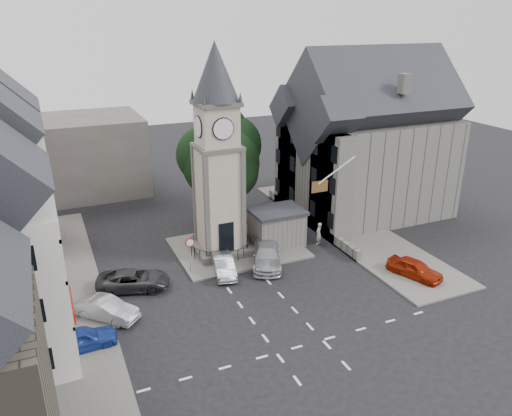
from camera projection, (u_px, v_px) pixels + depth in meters
name	position (u px, v px, depth m)	size (l,w,h in m)	color
ground	(261.00, 300.00, 33.40)	(120.00, 120.00, 0.00)	black
pavement_west	(57.00, 295.00, 33.82)	(6.00, 30.00, 0.14)	#595651
pavement_east	(346.00, 227.00, 44.70)	(6.00, 26.00, 0.14)	#595651
central_island	(238.00, 248.00, 40.77)	(10.00, 8.00, 0.16)	#595651
road_markings	(300.00, 346.00, 28.70)	(20.00, 8.00, 0.01)	silver
clock_tower	(218.00, 154.00, 37.30)	(4.86, 4.86, 16.25)	#4C4944
stone_shelter	(277.00, 227.00, 41.05)	(4.30, 3.30, 3.08)	slate
town_tree	(220.00, 151.00, 42.74)	(7.20, 7.20, 10.80)	black
warning_sign_post	(190.00, 249.00, 36.11)	(0.70, 0.19, 2.85)	black
backdrop_west	(44.00, 159.00, 51.39)	(20.00, 10.00, 8.00)	#4C4944
east_building	(365.00, 148.00, 46.38)	(14.40, 11.40, 12.60)	slate
east_boundary_wall	(308.00, 220.00, 45.22)	(0.40, 16.00, 0.90)	slate
flagpole	(337.00, 170.00, 37.29)	(3.68, 0.10, 2.74)	white
car_west_blue	(81.00, 339.00, 28.23)	(1.61, 3.99, 1.36)	navy
car_west_silver	(106.00, 309.00, 31.12)	(1.45, 4.16, 1.37)	#A5A6AD
car_west_grey	(133.00, 280.00, 34.52)	(2.30, 4.98, 1.38)	#2C2D2F
car_island_silver	(223.00, 265.00, 36.63)	(1.40, 4.01, 1.32)	gray
car_island_east	(267.00, 256.00, 37.91)	(2.11, 5.20, 1.51)	#A7AAAF
car_east_red	(415.00, 269.00, 36.08)	(1.63, 4.06, 1.38)	#961D08
pedestrian	(319.00, 233.00, 41.28)	(0.69, 0.45, 1.90)	#BAAD99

